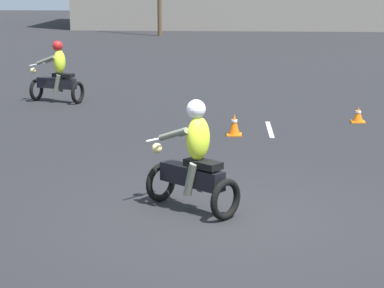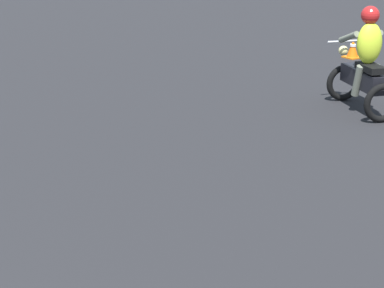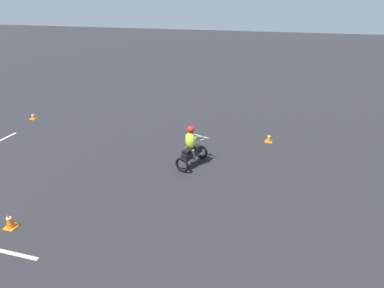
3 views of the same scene
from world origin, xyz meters
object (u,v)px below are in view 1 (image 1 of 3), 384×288
traffic_cone_far_right (234,125)px  motorcycle_rider_foreground (194,163)px  motorcycle_rider_background (57,76)px  traffic_cone_near_left (358,115)px

traffic_cone_far_right → motorcycle_rider_foreground: bearing=-95.6°
motorcycle_rider_foreground → motorcycle_rider_background: same height
traffic_cone_near_left → motorcycle_rider_background: bearing=163.5°
motorcycle_rider_foreground → traffic_cone_near_left: 7.73m
motorcycle_rider_foreground → motorcycle_rider_background: 10.16m
motorcycle_rider_background → traffic_cone_near_left: size_ratio=4.53×
traffic_cone_far_right → motorcycle_rider_background: bearing=140.9°
motorcycle_rider_foreground → traffic_cone_far_right: size_ratio=3.54×
motorcycle_rider_foreground → motorcycle_rider_background: size_ratio=1.00×
traffic_cone_near_left → traffic_cone_far_right: (-2.87, -1.64, 0.05)m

